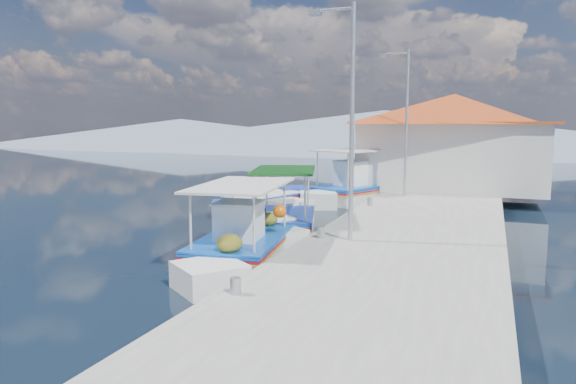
% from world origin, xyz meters
% --- Properties ---
extents(ground, '(160.00, 160.00, 0.00)m').
position_xyz_m(ground, '(0.00, 0.00, 0.00)').
color(ground, black).
rests_on(ground, ground).
extents(quay, '(5.00, 44.00, 0.50)m').
position_xyz_m(quay, '(5.90, 6.00, 0.25)').
color(quay, '#AEABA3').
rests_on(quay, ground).
extents(bollards, '(0.20, 17.20, 0.30)m').
position_xyz_m(bollards, '(3.80, 5.25, 0.65)').
color(bollards, '#A5A8AD').
rests_on(bollards, quay).
extents(main_caique, '(2.64, 6.67, 2.22)m').
position_xyz_m(main_caique, '(2.09, 0.85, 0.43)').
color(main_caique, silver).
rests_on(main_caique, ground).
extents(caique_green_canopy, '(3.02, 5.93, 2.32)m').
position_xyz_m(caique_green_canopy, '(1.86, 4.38, 0.35)').
color(caique_green_canopy, silver).
rests_on(caique_green_canopy, ground).
extents(caique_blue_hull, '(2.83, 5.43, 1.02)m').
position_xyz_m(caique_blue_hull, '(-0.74, 8.44, 0.27)').
color(caique_blue_hull, '#1A38A1').
rests_on(caique_blue_hull, ground).
extents(caique_far, '(4.09, 6.91, 2.63)m').
position_xyz_m(caique_far, '(2.22, 12.23, 0.49)').
color(caique_far, silver).
rests_on(caique_far, ground).
extents(harbor_building, '(10.49, 10.49, 4.40)m').
position_xyz_m(harbor_building, '(6.20, 15.00, 2.78)').
color(harbor_building, silver).
rests_on(harbor_building, quay).
extents(lamp_post_near, '(1.21, 0.14, 6.00)m').
position_xyz_m(lamp_post_near, '(4.51, 2.00, 3.85)').
color(lamp_post_near, '#A5A8AD').
rests_on(lamp_post_near, quay).
extents(lamp_post_far, '(1.21, 0.14, 6.00)m').
position_xyz_m(lamp_post_far, '(4.51, 11.00, 3.85)').
color(lamp_post_far, '#A5A8AD').
rests_on(lamp_post_far, quay).
extents(mountain_ridge, '(171.40, 96.00, 5.50)m').
position_xyz_m(mountain_ridge, '(6.54, 56.00, 2.04)').
color(mountain_ridge, slate).
rests_on(mountain_ridge, ground).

